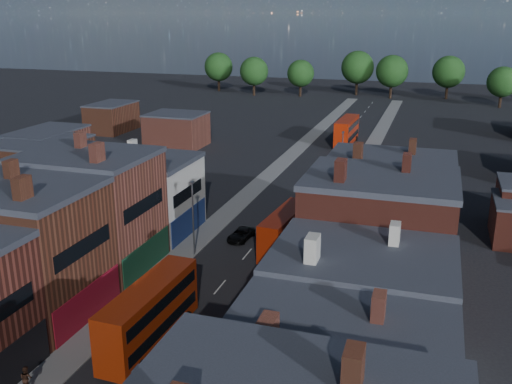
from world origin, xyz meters
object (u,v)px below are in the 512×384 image
Objects in this scene: bus_1 at (285,230)px; car_2 at (241,235)px; ped_3 at (304,284)px; bus_0 at (150,313)px; ped_1 at (26,378)px; car_3 at (297,214)px; bus_2 at (347,131)px.

bus_1 is 2.38× the size of car_2.
car_2 is 2.60× the size of ped_3.
car_2 is at bearing 92.79° from bus_0.
car_3 is at bearing -92.17° from ped_1.
ped_1 is 24.23m from ped_3.
car_3 is (4.37, 8.62, 0.00)m from car_2.
ped_3 is (9.66, -10.45, 0.35)m from car_2.
car_3 reaches higher than car_2.
bus_1 is 30.24m from ped_1.
car_2 is at bearing 57.03° from ped_3.
car_2 is 14.24m from ped_3.
bus_2 reaches higher than ped_1.
ped_1 reaches higher than car_3.
ped_3 is (9.34, 11.57, -1.68)m from bus_0.
bus_2 is at bearing -84.44° from ped_1.
bus_2 is at bearing 91.26° from car_2.
ped_3 is at bearing -82.63° from bus_2.
bus_1 is at bearing -86.14° from bus_2.
bus_2 is (-2.00, 53.77, 0.37)m from bus_1.
bus_0 is 2.72× the size of car_3.
bus_2 is 82.59m from ped_1.
car_3 is at bearing 29.78° from ped_3.
ped_1 is 1.06× the size of ped_3.
bus_0 reaches higher than car_2.
bus_2 is 6.65× the size of ped_1.
bus_1 is at bearing -98.65° from ped_1.
bus_1 is 5.82× the size of ped_1.
car_2 is at bearing -119.70° from car_3.
bus_0 is 0.96× the size of bus_2.
car_2 is 2.45× the size of ped_1.
ped_1 reaches higher than ped_3.
bus_1 is at bearing -86.62° from car_3.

